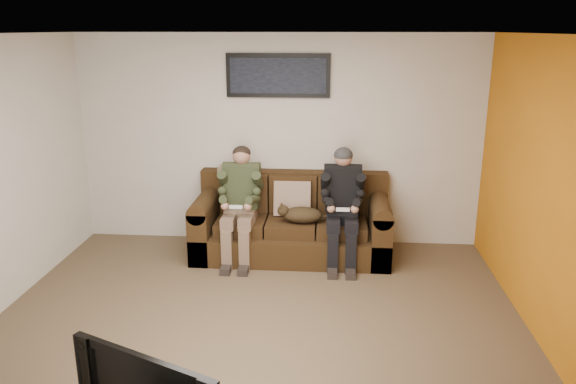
# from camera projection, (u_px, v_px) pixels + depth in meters

# --- Properties ---
(floor) EXTENTS (5.00, 5.00, 0.00)m
(floor) POSITION_uv_depth(u_px,v_px,m) (256.00, 327.00, 5.17)
(floor) COLOR brown
(floor) RESTS_ON ground
(ceiling) EXTENTS (5.00, 5.00, 0.00)m
(ceiling) POSITION_uv_depth(u_px,v_px,m) (251.00, 34.00, 4.44)
(ceiling) COLOR silver
(ceiling) RESTS_ON ground
(wall_back) EXTENTS (5.00, 0.00, 5.00)m
(wall_back) POSITION_uv_depth(u_px,v_px,m) (279.00, 141.00, 6.96)
(wall_back) COLOR beige
(wall_back) RESTS_ON ground
(wall_front) EXTENTS (5.00, 0.00, 5.00)m
(wall_front) POSITION_uv_depth(u_px,v_px,m) (189.00, 324.00, 2.65)
(wall_front) COLOR beige
(wall_front) RESTS_ON ground
(wall_right) EXTENTS (0.00, 4.50, 4.50)m
(wall_right) POSITION_uv_depth(u_px,v_px,m) (555.00, 198.00, 4.61)
(wall_right) COLOR beige
(wall_right) RESTS_ON ground
(accent_wall_right) EXTENTS (0.00, 4.50, 4.50)m
(accent_wall_right) POSITION_uv_depth(u_px,v_px,m) (554.00, 198.00, 4.62)
(accent_wall_right) COLOR #C36F13
(accent_wall_right) RESTS_ON ground
(sofa) EXTENTS (2.31, 1.00, 0.95)m
(sofa) POSITION_uv_depth(u_px,v_px,m) (292.00, 224.00, 6.81)
(sofa) COLOR #352210
(sofa) RESTS_ON ground
(throw_pillow) EXTENTS (0.44, 0.21, 0.44)m
(throw_pillow) POSITION_uv_depth(u_px,v_px,m) (292.00, 198.00, 6.76)
(throw_pillow) COLOR #987864
(throw_pillow) RESTS_ON sofa
(throw_blanket) EXTENTS (0.47, 0.23, 0.08)m
(throw_blanket) POSITION_uv_depth(u_px,v_px,m) (238.00, 170.00, 6.97)
(throw_blanket) COLOR tan
(throw_blanket) RESTS_ON sofa
(person_left) EXTENTS (0.51, 0.87, 1.32)m
(person_left) POSITION_uv_depth(u_px,v_px,m) (240.00, 197.00, 6.56)
(person_left) COLOR #775E4A
(person_left) RESTS_ON sofa
(person_right) EXTENTS (0.51, 0.86, 1.33)m
(person_right) POSITION_uv_depth(u_px,v_px,m) (342.00, 199.00, 6.47)
(person_right) COLOR black
(person_right) RESTS_ON sofa
(cat) EXTENTS (0.66, 0.26, 0.24)m
(cat) POSITION_uv_depth(u_px,v_px,m) (301.00, 214.00, 6.52)
(cat) COLOR #3F2E18
(cat) RESTS_ON sofa
(framed_poster) EXTENTS (1.25, 0.05, 0.52)m
(framed_poster) POSITION_uv_depth(u_px,v_px,m) (278.00, 76.00, 6.70)
(framed_poster) COLOR black
(framed_poster) RESTS_ON wall_back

